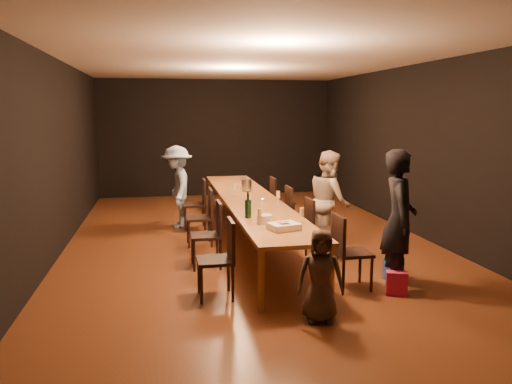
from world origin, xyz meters
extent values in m
plane|color=#4D2413|center=(0.00, 0.00, 0.00)|extent=(10.00, 10.00, 0.00)
cube|color=black|center=(0.00, 5.00, 1.50)|extent=(6.00, 0.04, 3.00)
cube|color=black|center=(0.00, -5.00, 1.50)|extent=(6.00, 0.04, 3.00)
cube|color=black|center=(-3.00, 0.00, 1.50)|extent=(0.04, 10.00, 3.00)
cube|color=black|center=(3.00, 0.00, 1.50)|extent=(0.04, 10.00, 3.00)
cube|color=silver|center=(0.00, 0.00, 3.00)|extent=(6.00, 10.00, 0.04)
cube|color=brown|center=(0.00, 0.00, 0.72)|extent=(0.90, 6.00, 0.05)
cylinder|color=brown|center=(-0.40, -2.90, 0.35)|extent=(0.08, 0.08, 0.70)
cylinder|color=brown|center=(0.40, -2.90, 0.35)|extent=(0.08, 0.08, 0.70)
cylinder|color=brown|center=(-0.40, 2.90, 0.35)|extent=(0.08, 0.08, 0.70)
cylinder|color=brown|center=(0.40, 2.90, 0.35)|extent=(0.08, 0.08, 0.70)
imported|color=black|center=(1.40, -2.49, 0.87)|extent=(0.60, 0.73, 1.73)
imported|color=beige|center=(1.15, -0.66, 0.79)|extent=(0.64, 0.80, 1.58)
imported|color=#89ACD5|center=(-1.15, 1.41, 0.77)|extent=(0.62, 1.02, 1.55)
imported|color=#403124|center=(0.15, -3.27, 0.49)|extent=(0.54, 0.41, 0.98)
cube|color=#B31A49|center=(1.28, -2.73, 0.14)|extent=(0.27, 0.21, 0.29)
cube|color=#214491|center=(1.51, -2.20, 0.14)|extent=(0.26, 0.20, 0.29)
cube|color=white|center=(0.01, -2.27, 0.79)|extent=(0.41, 0.36, 0.08)
cube|color=black|center=(0.01, -2.30, 0.83)|extent=(0.14, 0.12, 0.00)
cube|color=red|center=(0.01, -2.20, 0.83)|extent=(0.18, 0.08, 0.00)
cylinder|color=white|center=(-0.15, -1.89, 0.81)|extent=(0.21, 0.21, 0.11)
cylinder|color=#ABABAF|center=(0.09, 0.85, 0.85)|extent=(0.24, 0.24, 0.21)
cylinder|color=#B2B7B2|center=(0.15, -2.18, 0.77)|extent=(0.05, 0.05, 0.03)
cylinder|color=#B2B7B2|center=(0.15, -0.27, 0.77)|extent=(0.05, 0.05, 0.03)
cylinder|color=#B2B7B2|center=(0.15, 1.67, 0.77)|extent=(0.05, 0.05, 0.03)
camera|label=1|loc=(-1.44, -8.02, 2.17)|focal=35.00mm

